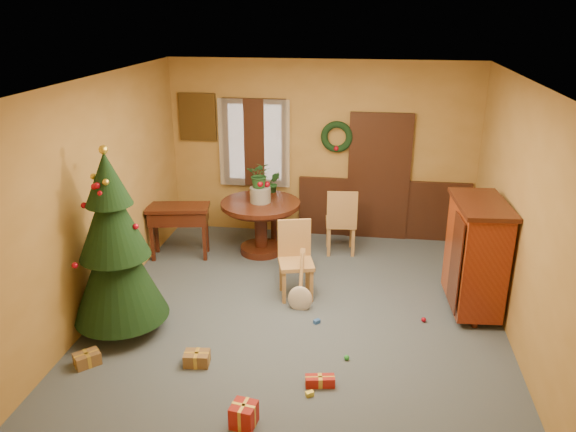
% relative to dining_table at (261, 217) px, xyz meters
% --- Properties ---
extents(room_envelope, '(5.50, 5.50, 5.50)m').
position_rel_dining_table_xyz_m(room_envelope, '(1.04, 0.91, 0.53)').
color(room_envelope, '#36414F').
rests_on(room_envelope, ground).
extents(dining_table, '(1.23, 1.23, 0.84)m').
position_rel_dining_table_xyz_m(dining_table, '(0.00, 0.00, 0.00)').
color(dining_table, black).
rests_on(dining_table, floor).
extents(urn, '(0.32, 0.32, 0.23)m').
position_rel_dining_table_xyz_m(urn, '(0.00, 0.00, 0.37)').
color(urn, slate).
rests_on(urn, dining_table).
extents(centerpiece_plant, '(0.37, 0.32, 0.41)m').
position_rel_dining_table_xyz_m(centerpiece_plant, '(0.00, 0.00, 0.69)').
color(centerpiece_plant, '#1E4C23').
rests_on(centerpiece_plant, urn).
extents(chair_near, '(0.54, 0.54, 1.02)m').
position_rel_dining_table_xyz_m(chair_near, '(0.71, -1.25, -0.04)').
color(chair_near, '#9D6A3E').
rests_on(chair_near, floor).
extents(chair_far, '(0.51, 0.51, 1.06)m').
position_rel_dining_table_xyz_m(chair_far, '(1.24, 0.13, -0.02)').
color(chair_far, '#9D6A3E').
rests_on(chair_far, floor).
extents(guitar, '(0.32, 0.48, 0.73)m').
position_rel_dining_table_xyz_m(guitar, '(0.83, -1.68, -0.22)').
color(guitar, beige).
rests_on(guitar, floor).
extents(plant_stand, '(0.31, 0.31, 0.79)m').
position_rel_dining_table_xyz_m(plant_stand, '(0.11, 0.53, -0.10)').
color(plant_stand, black).
rests_on(plant_stand, floor).
extents(stand_plant, '(0.25, 0.22, 0.38)m').
position_rel_dining_table_xyz_m(stand_plant, '(0.11, 0.53, 0.40)').
color(stand_plant, '#19471E').
rests_on(stand_plant, plant_stand).
extents(christmas_tree, '(1.10, 1.10, 2.27)m').
position_rel_dining_table_xyz_m(christmas_tree, '(-1.21, -2.47, 0.49)').
color(christmas_tree, '#382111').
rests_on(christmas_tree, floor).
extents(writing_desk, '(1.00, 0.61, 0.83)m').
position_rel_dining_table_xyz_m(writing_desk, '(-1.21, -0.32, 0.03)').
color(writing_desk, black).
rests_on(writing_desk, floor).
extents(sideboard, '(0.68, 1.18, 1.46)m').
position_rel_dining_table_xyz_m(sideboard, '(2.99, -1.35, 0.19)').
color(sideboard, '#541309').
rests_on(sideboard, floor).
extents(gift_a, '(0.29, 0.23, 0.15)m').
position_rel_dining_table_xyz_m(gift_a, '(-0.13, -3.02, -0.52)').
color(gift_a, brown).
rests_on(gift_a, floor).
extents(gift_b, '(0.26, 0.26, 0.23)m').
position_rel_dining_table_xyz_m(gift_b, '(0.58, -3.87, -0.48)').
color(gift_b, maroon).
rests_on(gift_b, floor).
extents(gift_c, '(0.32, 0.31, 0.14)m').
position_rel_dining_table_xyz_m(gift_c, '(-1.31, -3.20, -0.52)').
color(gift_c, brown).
rests_on(gift_c, floor).
extents(gift_d, '(0.32, 0.17, 0.11)m').
position_rel_dining_table_xyz_m(gift_d, '(1.23, -3.19, -0.54)').
color(gift_d, maroon).
rests_on(gift_d, floor).
extents(toy_a, '(0.09, 0.09, 0.05)m').
position_rel_dining_table_xyz_m(toy_a, '(1.08, -1.99, -0.57)').
color(toy_a, '#2651A6').
rests_on(toy_a, floor).
extents(toy_b, '(0.06, 0.06, 0.06)m').
position_rel_dining_table_xyz_m(toy_b, '(1.48, -2.71, -0.56)').
color(toy_b, green).
rests_on(toy_b, floor).
extents(toy_c, '(0.09, 0.09, 0.05)m').
position_rel_dining_table_xyz_m(toy_c, '(0.47, -3.74, -0.57)').
color(toy_c, gold).
rests_on(toy_c, floor).
extents(toy_d, '(0.06, 0.06, 0.06)m').
position_rel_dining_table_xyz_m(toy_d, '(2.38, -1.77, -0.56)').
color(toy_d, '#AB0B1D').
rests_on(toy_d, floor).
extents(toy_e, '(0.09, 0.08, 0.05)m').
position_rel_dining_table_xyz_m(toy_e, '(1.14, -3.37, -0.57)').
color(toy_e, yellow).
rests_on(toy_e, floor).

